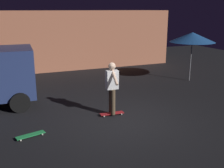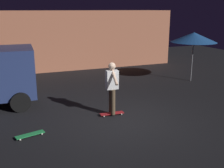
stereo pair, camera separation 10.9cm
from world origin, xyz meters
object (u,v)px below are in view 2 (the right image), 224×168
skateboard_ridden (112,113)px  skater (112,84)px  patio_umbrella (194,37)px  skateboard_spare (30,135)px

skateboard_ridden → skater: (0.00, -0.00, 0.98)m
patio_umbrella → skater: size_ratio=1.38×
patio_umbrella → skater: patio_umbrella is taller
skateboard_spare → skater: skater is taller
patio_umbrella → skater: 5.90m
skateboard_ridden → skateboard_spare: bearing=-166.1°
skateboard_ridden → skater: skater is taller
patio_umbrella → skateboard_spare: patio_umbrella is taller
patio_umbrella → skateboard_ridden: (-5.12, -2.75, -2.02)m
skater → patio_umbrella: bearing=28.2°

